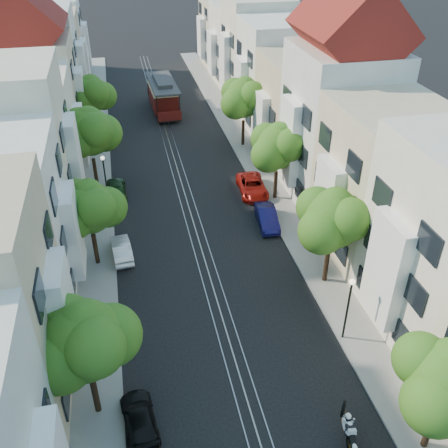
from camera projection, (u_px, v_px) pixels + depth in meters
ground at (176, 165)px, 46.80m from camera, size 200.00×200.00×0.00m
sidewalk_east at (251, 157)px, 48.04m from camera, size 2.50×80.00×0.12m
sidewalk_west at (97, 172)px, 45.49m from camera, size 2.50×80.00×0.12m
rail_left at (170, 165)px, 46.69m from camera, size 0.06×80.00×0.02m
rail_slot at (176, 165)px, 46.79m from camera, size 0.06×80.00×0.02m
rail_right at (182, 164)px, 46.89m from camera, size 0.06×80.00×0.02m
lane_line at (176, 165)px, 46.79m from camera, size 0.08×80.00×0.01m
townhouses_east at (301, 103)px, 46.00m from camera, size 7.75×72.00×12.00m
townhouses_west at (33, 124)px, 41.87m from camera, size 7.75×72.00×11.76m
tree_e_a at (448, 382)px, 20.23m from camera, size 4.72×3.87×6.27m
tree_e_b at (334, 220)px, 29.89m from camera, size 4.93×4.08×6.68m
tree_e_c at (279, 148)px, 38.99m from camera, size 4.84×3.99×6.52m
tree_e_d at (244, 99)px, 47.87m from camera, size 5.01×4.16×6.85m
tree_w_a at (85, 342)px, 21.61m from camera, size 4.93×4.08×6.68m
tree_w_b at (90, 209)px, 31.64m from camera, size 4.72×3.87×6.27m
tree_w_c at (90, 133)px, 40.30m from camera, size 5.13×4.28×7.09m
tree_w_d at (92, 95)px, 49.58m from camera, size 4.84×3.99×6.52m
lamp_east at (349, 300)px, 26.67m from camera, size 0.32×0.32×4.16m
lamp_west at (105, 173)px, 39.22m from camera, size 0.32×0.32×4.16m
sportbike_rider at (348, 427)px, 22.50m from camera, size 0.66×2.11×1.54m
cable_car at (163, 94)px, 57.64m from camera, size 3.17×9.20×3.50m
parked_car_e_mid at (267, 217)px, 37.80m from camera, size 1.70×4.03×1.29m
parked_car_e_far at (252, 186)px, 41.93m from camera, size 2.47×4.82×1.30m
parked_car_w_near at (140, 419)px, 23.23m from camera, size 1.88×3.82×1.07m
parked_car_w_mid at (122, 249)px, 34.43m from camera, size 1.58×3.71×1.19m
parked_car_w_far at (116, 188)px, 41.57m from camera, size 1.70×4.03×1.36m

